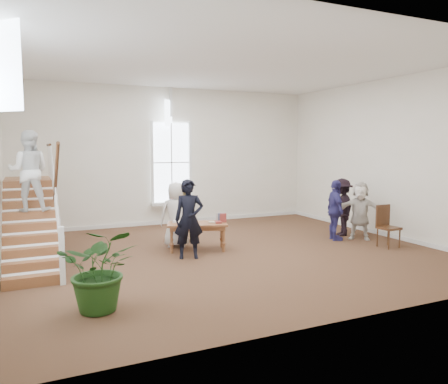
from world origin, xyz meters
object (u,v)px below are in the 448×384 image
woman_cluster_b (342,207)px  side_chair (386,223)px  police_officer (189,219)px  woman_cluster_a (335,210)px  floor_plant (101,269)px  library_table (197,226)px  elderly_woman (176,214)px  person_yellow (181,214)px  woman_cluster_c (360,211)px

woman_cluster_b → side_chair: (0.09, -1.63, -0.22)m
police_officer → woman_cluster_b: bearing=22.0°
woman_cluster_a → floor_plant: woman_cluster_a is taller
library_table → police_officer: police_officer is taller
woman_cluster_a → floor_plant: size_ratio=1.24×
elderly_woman → woman_cluster_b: bearing=-169.3°
person_yellow → woman_cluster_c: size_ratio=0.95×
police_officer → side_chair: bearing=3.4°
woman_cluster_c → side_chair: woman_cluster_c is taller
person_yellow → woman_cluster_b: size_ratio=0.92×
police_officer → woman_cluster_c: (5.03, -0.02, -0.11)m
library_table → side_chair: side_chair is taller
woman_cluster_a → woman_cluster_b: 0.75m
woman_cluster_b → woman_cluster_c: 0.66m
police_officer → person_yellow: size_ratio=1.20×
library_table → person_yellow: 1.10m
person_yellow → floor_plant: size_ratio=1.13×
person_yellow → woman_cluster_a: bearing=146.2°
library_table → floor_plant: floor_plant is taller
person_yellow → floor_plant: (-2.77, -4.25, -0.09)m
police_officer → woman_cluster_a: (4.34, 0.18, -0.08)m
woman_cluster_a → library_table: bearing=101.3°
woman_cluster_c → floor_plant: bearing=-119.0°
person_yellow → woman_cluster_b: (4.54, -1.12, 0.07)m
police_officer → side_chair: police_officer is taller
person_yellow → side_chair: (4.63, -2.75, -0.15)m
person_yellow → woman_cluster_a: woman_cluster_a is taller
police_officer → elderly_woman: 1.26m
woman_cluster_c → floor_plant: woman_cluster_c is taller
woman_cluster_b → floor_plant: 7.95m
library_table → woman_cluster_c: (4.58, -0.68, 0.20)m
library_table → woman_cluster_c: 4.64m
elderly_woman → side_chair: (4.93, -2.25, -0.23)m
person_yellow → woman_cluster_c: woman_cluster_c is taller
woman_cluster_b → woman_cluster_c: bearing=26.6°
woman_cluster_c → side_chair: 1.00m
elderly_woman → side_chair: elderly_woman is taller
person_yellow → side_chair: bearing=137.2°
library_table → elderly_woman: size_ratio=0.97×
police_officer → woman_cluster_b: police_officer is taller
woman_cluster_b → floor_plant: (-7.31, -3.13, -0.16)m
library_table → woman_cluster_c: bearing=10.6°
police_officer → floor_plant: 3.45m
police_officer → person_yellow: 1.80m
woman_cluster_a → woman_cluster_c: size_ratio=1.03×
elderly_woman → woman_cluster_a: bearing=-176.2°
woman_cluster_b → person_yellow: bearing=-85.3°
woman_cluster_a → woman_cluster_b: woman_cluster_a is taller
police_officer → person_yellow: police_officer is taller
elderly_woman → woman_cluster_a: elderly_woman is taller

